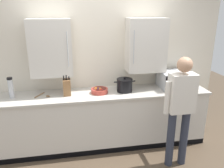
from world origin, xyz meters
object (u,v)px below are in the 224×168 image
object	(u,v)px
stock_pot	(125,85)
knife_block	(67,87)
fruit_bowl	(99,90)
person_figure	(181,104)
thermos_flask	(11,88)
wooden_spoon	(44,96)
microwave_oven	(174,80)

from	to	relation	value
stock_pot	knife_block	bearing A→B (deg)	179.61
fruit_bowl	stock_pot	distance (m)	0.40
person_figure	thermos_flask	bearing A→B (deg)	162.62
stock_pot	knife_block	distance (m)	0.89
wooden_spoon	fruit_bowl	distance (m)	0.84
fruit_bowl	knife_block	world-z (taller)	knife_block
microwave_oven	person_figure	bearing A→B (deg)	-107.40
wooden_spoon	thermos_flask	world-z (taller)	thermos_flask
wooden_spoon	microwave_oven	bearing A→B (deg)	0.65
microwave_oven	knife_block	world-z (taller)	knife_block
fruit_bowl	person_figure	world-z (taller)	person_figure
wooden_spoon	stock_pot	bearing A→B (deg)	-0.52
stock_pot	person_figure	xyz separation A→B (m)	(0.61, -0.69, -0.07)
knife_block	person_figure	bearing A→B (deg)	-24.97
microwave_oven	thermos_flask	bearing A→B (deg)	-179.83
person_figure	wooden_spoon	bearing A→B (deg)	159.18
wooden_spoon	knife_block	bearing A→B (deg)	-0.85
wooden_spoon	stock_pot	xyz separation A→B (m)	(1.24, -0.01, 0.09)
wooden_spoon	fruit_bowl	size ratio (longest dim) A/B	0.88
microwave_oven	fruit_bowl	distance (m)	1.24
wooden_spoon	fruit_bowl	bearing A→B (deg)	-0.86
knife_block	thermos_flask	xyz separation A→B (m)	(-0.80, 0.02, 0.03)
microwave_oven	fruit_bowl	bearing A→B (deg)	-178.32
fruit_bowl	knife_block	distance (m)	0.50
wooden_spoon	thermos_flask	distance (m)	0.47
microwave_oven	wooden_spoon	size ratio (longest dim) A/B	2.20
fruit_bowl	person_figure	bearing A→B (deg)	-34.39
microwave_oven	wooden_spoon	world-z (taller)	microwave_oven
microwave_oven	wooden_spoon	distance (m)	2.08
microwave_oven	thermos_flask	size ratio (longest dim) A/B	1.61
microwave_oven	person_figure	world-z (taller)	person_figure
stock_pot	knife_block	xyz separation A→B (m)	(-0.89, 0.01, 0.02)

